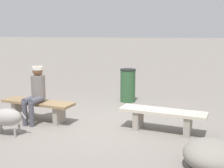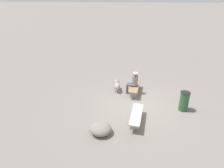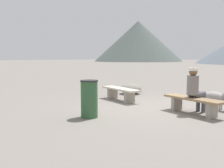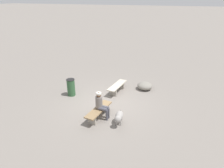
{
  "view_description": "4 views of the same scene",
  "coord_description": "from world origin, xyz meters",
  "px_view_note": "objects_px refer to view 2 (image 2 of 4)",
  "views": [
    {
      "loc": [
        -1.95,
        5.68,
        1.99
      ],
      "look_at": [
        -0.15,
        -0.75,
        0.77
      ],
      "focal_mm": 45.37,
      "sensor_mm": 36.0,
      "label": 1
    },
    {
      "loc": [
        -8.78,
        0.52,
        5.23
      ],
      "look_at": [
        0.6,
        1.33,
        0.86
      ],
      "focal_mm": 32.14,
      "sensor_mm": 36.0,
      "label": 2
    },
    {
      "loc": [
        4.82,
        -5.94,
        1.55
      ],
      "look_at": [
        -0.95,
        -0.75,
        0.7
      ],
      "focal_mm": 39.95,
      "sensor_mm": 36.0,
      "label": 3
    },
    {
      "loc": [
        8.58,
        3.24,
        5.15
      ],
      "look_at": [
        -1.32,
        -0.17,
        0.51
      ],
      "focal_mm": 32.39,
      "sensor_mm": 36.0,
      "label": 4
    }
  ],
  "objects_px": {
    "bench_right": "(135,88)",
    "boulder": "(101,129)",
    "seated_person": "(133,81)",
    "bench_left": "(136,116)",
    "trash_bin": "(184,101)",
    "dog": "(117,85)"
  },
  "relations": [
    {
      "from": "bench_left",
      "to": "seated_person",
      "type": "height_order",
      "value": "seated_person"
    },
    {
      "from": "bench_left",
      "to": "seated_person",
      "type": "xyz_separation_m",
      "value": [
        2.78,
        0.12,
        0.41
      ]
    },
    {
      "from": "seated_person",
      "to": "bench_left",
      "type": "bearing_deg",
      "value": -173.19
    },
    {
      "from": "bench_right",
      "to": "trash_bin",
      "type": "relative_size",
      "value": 1.86
    },
    {
      "from": "seated_person",
      "to": "boulder",
      "type": "xyz_separation_m",
      "value": [
        -3.65,
        1.31,
        -0.51
      ]
    },
    {
      "from": "bench_left",
      "to": "seated_person",
      "type": "relative_size",
      "value": 1.41
    },
    {
      "from": "seated_person",
      "to": "dog",
      "type": "bearing_deg",
      "value": 80.91
    },
    {
      "from": "bench_left",
      "to": "dog",
      "type": "height_order",
      "value": "dog"
    },
    {
      "from": "dog",
      "to": "bench_left",
      "type": "bearing_deg",
      "value": -168.87
    },
    {
      "from": "bench_left",
      "to": "seated_person",
      "type": "distance_m",
      "value": 2.81
    },
    {
      "from": "bench_right",
      "to": "boulder",
      "type": "relative_size",
      "value": 2.02
    },
    {
      "from": "seated_person",
      "to": "trash_bin",
      "type": "distance_m",
      "value": 2.88
    },
    {
      "from": "bench_left",
      "to": "bench_right",
      "type": "relative_size",
      "value": 1.0
    },
    {
      "from": "bench_right",
      "to": "boulder",
      "type": "xyz_separation_m",
      "value": [
        -3.68,
        1.41,
        -0.11
      ]
    },
    {
      "from": "bench_right",
      "to": "dog",
      "type": "distance_m",
      "value": 1.03
    },
    {
      "from": "bench_left",
      "to": "seated_person",
      "type": "bearing_deg",
      "value": 10.37
    },
    {
      "from": "bench_left",
      "to": "trash_bin",
      "type": "relative_size",
      "value": 1.86
    },
    {
      "from": "boulder",
      "to": "seated_person",
      "type": "bearing_deg",
      "value": -19.8
    },
    {
      "from": "seated_person",
      "to": "bench_right",
      "type": "bearing_deg",
      "value": -68.64
    },
    {
      "from": "seated_person",
      "to": "trash_bin",
      "type": "xyz_separation_m",
      "value": [
        -1.56,
        -2.41,
        -0.25
      ]
    },
    {
      "from": "dog",
      "to": "trash_bin",
      "type": "xyz_separation_m",
      "value": [
        -1.78,
        -3.32,
        0.1
      ]
    },
    {
      "from": "bench_left",
      "to": "boulder",
      "type": "height_order",
      "value": "bench_left"
    }
  ]
}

